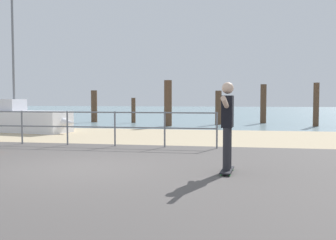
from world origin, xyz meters
TOP-DOWN VIEW (x-y plane):
  - ground_plane at (0.00, -1.00)m, footprint 24.00×10.00m
  - beach_strip at (0.00, 7.00)m, footprint 24.00×6.00m
  - sea_surface at (0.00, 35.00)m, footprint 72.00×50.00m
  - railing_fence at (-2.64, 3.60)m, footprint 10.55×0.05m
  - sailboat at (-5.76, 7.64)m, footprint 5.06×2.18m
  - skateboard at (3.00, 0.03)m, footprint 0.26×0.81m
  - skateboarder at (3.00, 0.03)m, footprint 0.23×1.45m
  - groyne_post_0 at (-5.26, 14.54)m, footprint 0.36×0.36m
  - groyne_post_1 at (-2.79, 14.38)m, footprint 0.24×0.24m
  - groyne_post_2 at (-0.33, 12.04)m, footprint 0.39×0.39m
  - groyne_post_3 at (2.14, 13.77)m, footprint 0.34×0.34m
  - groyne_post_4 at (4.60, 15.29)m, footprint 0.34×0.34m
  - groyne_post_5 at (7.07, 13.22)m, footprint 0.29×0.29m

SIDE VIEW (x-z plane):
  - ground_plane at x=0.00m, z-range -0.02..0.02m
  - beach_strip at x=0.00m, z-range -0.02..0.02m
  - sea_surface at x=0.00m, z-range -0.02..0.02m
  - skateboard at x=3.00m, z-range 0.03..0.11m
  - sailboat at x=-5.76m, z-range -2.32..3.37m
  - railing_fence at x=-2.64m, z-range 0.17..1.22m
  - groyne_post_1 at x=-2.79m, z-range 0.00..1.46m
  - groyne_post_3 at x=2.14m, z-range 0.00..1.85m
  - groyne_post_0 at x=-5.26m, z-range 0.00..1.91m
  - skateboarder at x=3.00m, z-range 0.19..1.84m
  - groyne_post_5 at x=7.07m, z-range 0.00..2.22m
  - groyne_post_4 at x=4.60m, z-range 0.00..2.23m
  - groyne_post_2 at x=-0.33m, z-range 0.00..2.35m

